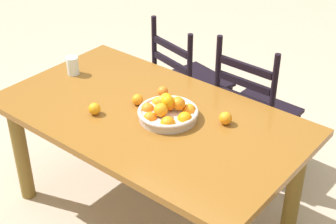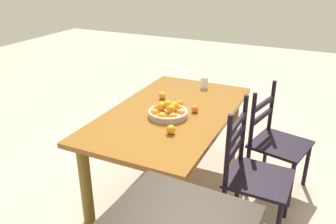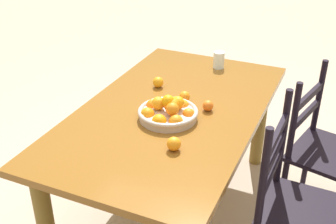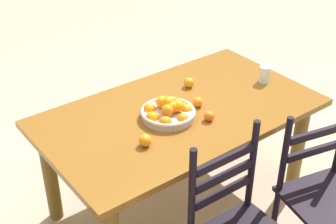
{
  "view_description": "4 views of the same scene",
  "coord_description": "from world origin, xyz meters",
  "views": [
    {
      "loc": [
        1.54,
        -1.74,
        2.17
      ],
      "look_at": [
        0.11,
        0.03,
        0.77
      ],
      "focal_mm": 53.88,
      "sensor_mm": 36.0,
      "label": 1
    },
    {
      "loc": [
        2.42,
        1.11,
        1.9
      ],
      "look_at": [
        0.11,
        0.03,
        0.77
      ],
      "focal_mm": 36.85,
      "sensor_mm": 36.0,
      "label": 2
    },
    {
      "loc": [
        1.96,
        0.85,
        1.89
      ],
      "look_at": [
        0.11,
        0.03,
        0.77
      ],
      "focal_mm": 46.03,
      "sensor_mm": 36.0,
      "label": 3
    },
    {
      "loc": [
        1.54,
        1.91,
        2.24
      ],
      "look_at": [
        0.11,
        0.03,
        0.77
      ],
      "focal_mm": 50.94,
      "sensor_mm": 36.0,
      "label": 4
    }
  ],
  "objects": [
    {
      "name": "orange_loose_3",
      "position": [
        0.38,
        0.18,
        0.77
      ],
      "size": [
        0.07,
        0.07,
        0.07
      ],
      "primitive_type": "sphere",
      "color": "orange",
      "rests_on": "dining_table"
    },
    {
      "name": "orange_loose_2",
      "position": [
        -0.06,
        0.19,
        0.76
      ],
      "size": [
        0.06,
        0.06,
        0.06
      ],
      "primitive_type": "sphere",
      "color": "orange",
      "rests_on": "dining_table"
    },
    {
      "name": "orange_loose_0",
      "position": [
        -0.23,
        -0.19,
        0.76
      ],
      "size": [
        0.07,
        0.07,
        0.07
      ],
      "primitive_type": "sphere",
      "color": "orange",
      "rests_on": "dining_table"
    },
    {
      "name": "orange_loose_1",
      "position": [
        -0.11,
        0.03,
        0.76
      ],
      "size": [
        0.06,
        0.06,
        0.06
      ],
      "primitive_type": "sphere",
      "color": "orange",
      "rests_on": "dining_table"
    },
    {
      "name": "chair_near_window",
      "position": [
        0.22,
        0.77,
        0.46
      ],
      "size": [
        0.46,
        0.46,
        0.98
      ],
      "rotation": [
        0.0,
        0.0,
        3.12
      ],
      "color": "black",
      "rests_on": "ground"
    },
    {
      "name": "chair_by_cabinet",
      "position": [
        -0.37,
        0.84,
        0.44
      ],
      "size": [
        0.54,
        0.54,
        0.92
      ],
      "rotation": [
        0.0,
        0.0,
        2.91
      ],
      "color": "black",
      "rests_on": "ground"
    },
    {
      "name": "dining_table",
      "position": [
        0.0,
        0.0,
        0.62
      ],
      "size": [
        1.69,
        0.97,
        0.73
      ],
      "color": "brown",
      "rests_on": "ground"
    },
    {
      "name": "drinking_glass",
      "position": [
        -0.67,
        0.06,
        0.79
      ],
      "size": [
        0.08,
        0.08,
        0.11
      ],
      "primitive_type": "cylinder",
      "color": "silver",
      "rests_on": "dining_table"
    },
    {
      "name": "fruit_bowl",
      "position": [
        0.11,
        0.03,
        0.78
      ],
      "size": [
        0.33,
        0.33,
        0.14
      ],
      "color": "beige",
      "rests_on": "dining_table"
    },
    {
      "name": "ground_plane",
      "position": [
        0.0,
        0.0,
        0.0
      ],
      "size": [
        12.0,
        12.0,
        0.0
      ],
      "primitive_type": "plane",
      "color": "#B6A28E"
    }
  ]
}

